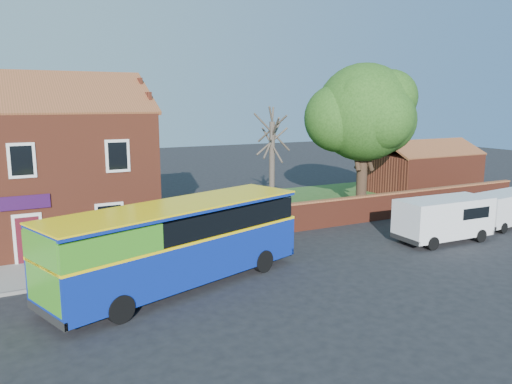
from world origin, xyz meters
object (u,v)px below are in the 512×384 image
van_far (504,208)px  large_tree (363,116)px  bus (172,242)px  van_near (444,217)px

van_far → large_tree: size_ratio=0.49×
bus → van_near: bus is taller
van_near → van_far: size_ratio=1.10×
van_near → van_far: (5.50, 0.61, -0.15)m
large_tree → van_far: bearing=-56.5°
bus → large_tree: large_tree is taller
van_far → large_tree: bearing=117.0°
van_near → large_tree: bearing=85.6°
van_near → large_tree: size_ratio=0.54×
van_near → large_tree: 9.14m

